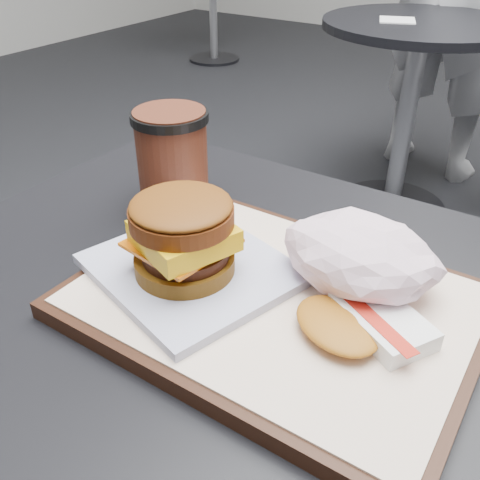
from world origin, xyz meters
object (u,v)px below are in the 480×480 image
Objects in this scene: customer_table at (256,422)px; hash_brown at (362,323)px; crumpled_wrapper at (361,256)px; coffee_cup at (172,156)px; serving_tray at (275,302)px; breakfast_sandwich at (186,244)px; neighbor_table at (413,77)px.

hash_brown reaches higher than customer_table.
hash_brown is 0.07m from crumpled_wrapper.
coffee_cup is at bearing 159.14° from hash_brown.
breakfast_sandwich reaches higher than serving_tray.
crumpled_wrapper reaches higher than hash_brown.
crumpled_wrapper is at bearing 35.98° from customer_table.
coffee_cup is (-0.31, 0.12, 0.04)m from hash_brown.
breakfast_sandwich is 1.52× the size of crumpled_wrapper.
hash_brown is 1.05× the size of coffee_cup.
customer_table is 5.92× the size of hash_brown.
customer_table is 3.48× the size of breakfast_sandwich.
serving_tray is 2.51× the size of crumpled_wrapper.
neighbor_table is (-0.35, 1.65, -0.03)m from customer_table.
breakfast_sandwich is 0.18m from hash_brown.
hash_brown is 0.89× the size of crumpled_wrapper.
customer_table is at bearing -78.02° from neighbor_table.
crumpled_wrapper is 0.29m from coffee_cup.
breakfast_sandwich is at bearing -80.49° from neighbor_table.
coffee_cup reaches higher than customer_table.
customer_table is 0.20m from serving_tray.
breakfast_sandwich is 0.19m from coffee_cup.
customer_table is 0.26m from crumpled_wrapper.
breakfast_sandwich is at bearing -165.03° from serving_tray.
coffee_cup is at bearing 152.48° from serving_tray.
customer_table is at bearing 172.63° from serving_tray.
crumpled_wrapper is (0.15, 0.08, -0.01)m from breakfast_sandwich.
customer_table is 5.28× the size of crumpled_wrapper.
serving_tray is 2.81× the size of hash_brown.
breakfast_sandwich is 1.70× the size of hash_brown.
coffee_cup is 0.17× the size of neighbor_table.
customer_table is 0.26m from breakfast_sandwich.
crumpled_wrapper is at bearing -74.93° from neighbor_table.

